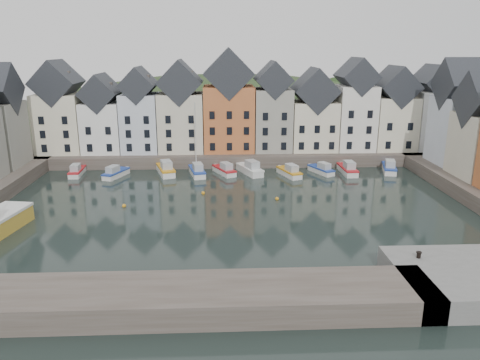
{
  "coord_description": "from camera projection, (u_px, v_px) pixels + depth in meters",
  "views": [
    {
      "loc": [
        -1.67,
        -54.42,
        19.79
      ],
      "look_at": [
        1.06,
        6.0,
        2.55
      ],
      "focal_mm": 35.0,
      "sensor_mm": 36.0,
      "label": 1
    }
  ],
  "objects": [
    {
      "name": "mooring_bollard",
      "position": [
        419.0,
        255.0,
        40.87
      ],
      "size": [
        0.48,
        0.48,
        0.56
      ],
      "color": "black",
      "rests_on": "near_quay"
    },
    {
      "name": "hillside",
      "position": [
        227.0,
        204.0,
        116.5
      ],
      "size": [
        153.6,
        70.4,
        64.0
      ],
      "color": "#22371B",
      "rests_on": "ground"
    },
    {
      "name": "far_quay",
      "position": [
        228.0,
        153.0,
        86.33
      ],
      "size": [
        90.0,
        16.0,
        2.0
      ],
      "primitive_type": "cube",
      "color": "#453D35",
      "rests_on": "ground"
    },
    {
      "name": "boat_c",
      "position": [
        166.0,
        169.0,
        75.41
      ],
      "size": [
        3.88,
        7.1,
        2.61
      ],
      "rotation": [
        0.0,
        0.0,
        0.28
      ],
      "color": "silver",
      "rests_on": "ground"
    },
    {
      "name": "near_wall",
      "position": [
        113.0,
        301.0,
        35.93
      ],
      "size": [
        50.0,
        6.0,
        2.0
      ],
      "primitive_type": "cube",
      "color": "#453D35",
      "rests_on": "ground"
    },
    {
      "name": "boat_a",
      "position": [
        77.0,
        171.0,
        74.75
      ],
      "size": [
        1.98,
        5.6,
        2.12
      ],
      "rotation": [
        0.0,
        0.0,
        0.05
      ],
      "color": "silver",
      "rests_on": "ground"
    },
    {
      "name": "far_terrace",
      "position": [
        247.0,
        111.0,
        82.38
      ],
      "size": [
        72.37,
        8.16,
        17.78
      ],
      "color": "beige",
      "rests_on": "far_quay"
    },
    {
      "name": "boat_e",
      "position": [
        225.0,
        170.0,
        75.4
      ],
      "size": [
        3.98,
        5.96,
        2.2
      ],
      "rotation": [
        0.0,
        0.0,
        0.42
      ],
      "color": "silver",
      "rests_on": "ground"
    },
    {
      "name": "boat_j",
      "position": [
        389.0,
        168.0,
        76.66
      ],
      "size": [
        3.41,
        6.45,
        2.37
      ],
      "rotation": [
        0.0,
        0.0,
        -0.25
      ],
      "color": "silver",
      "rests_on": "ground"
    },
    {
      "name": "boat_f",
      "position": [
        250.0,
        169.0,
        75.62
      ],
      "size": [
        4.33,
        6.91,
        2.54
      ],
      "rotation": [
        0.0,
        0.0,
        0.37
      ],
      "color": "silver",
      "rests_on": "ground"
    },
    {
      "name": "boat_g",
      "position": [
        290.0,
        172.0,
        74.26
      ],
      "size": [
        3.61,
        6.08,
        2.23
      ],
      "rotation": [
        0.0,
        0.0,
        0.34
      ],
      "color": "silver",
      "rests_on": "ground"
    },
    {
      "name": "boat_i",
      "position": [
        348.0,
        169.0,
        75.73
      ],
      "size": [
        2.08,
        6.29,
        2.4
      ],
      "rotation": [
        0.0,
        0.0,
        0.02
      ],
      "color": "silver",
      "rests_on": "ground"
    },
    {
      "name": "boat_d",
      "position": [
        197.0,
        171.0,
        74.65
      ],
      "size": [
        3.1,
        6.37,
        11.69
      ],
      "rotation": [
        0.0,
        0.0,
        0.21
      ],
      "color": "silver",
      "rests_on": "ground"
    },
    {
      "name": "boat_b",
      "position": [
        115.0,
        173.0,
        73.67
      ],
      "size": [
        3.64,
        5.81,
        2.14
      ],
      "rotation": [
        0.0,
        0.0,
        -0.37
      ],
      "color": "silver",
      "rests_on": "ground"
    },
    {
      "name": "mooring_buoys",
      "position": [
        203.0,
        199.0,
        62.69
      ],
      "size": [
        20.5,
        5.5,
        0.5
      ],
      "color": "orange",
      "rests_on": "ground"
    },
    {
      "name": "boat_h",
      "position": [
        322.0,
        170.0,
        75.87
      ],
      "size": [
        3.75,
        5.65,
        2.09
      ],
      "rotation": [
        0.0,
        0.0,
        0.42
      ],
      "color": "silver",
      "rests_on": "ground"
    },
    {
      "name": "ground",
      "position": [
        234.0,
        213.0,
        57.78
      ],
      "size": [
        260.0,
        260.0,
        0.0
      ],
      "primitive_type": "plane",
      "color": "black",
      "rests_on": "ground"
    }
  ]
}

